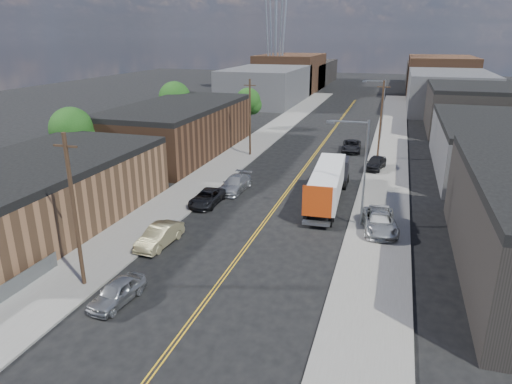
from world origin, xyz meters
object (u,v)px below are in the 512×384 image
Objects in this scene: car_right_lot_b at (379,223)px; car_right_lot_c at (376,163)px; semi_truck at (330,180)px; car_left_d at (235,184)px; car_right_lot_a at (380,222)px; car_left_c at (207,198)px; car_left_a at (117,292)px; car_left_b at (159,236)px; car_ahead_truck at (351,146)px.

car_right_lot_b is 18.70m from car_right_lot_c.
car_right_lot_b is (5.00, -6.37, -1.26)m from semi_truck.
semi_truck is at bearing 123.70° from car_right_lot_b.
car_left_d is at bearing -126.01° from car_right_lot_c.
car_right_lot_a is 1.13× the size of car_right_lot_b.
car_left_d is at bearing 75.25° from car_left_c.
car_left_a is 0.84× the size of car_left_c.
car_right_lot_c is (14.60, 25.92, 0.13)m from car_left_b.
car_left_a is 0.77× the size of car_ahead_truck.
car_right_lot_c is (13.20, 33.75, 0.21)m from car_left_a.
car_left_d is (-9.69, 0.16, -1.34)m from semi_truck.
car_ahead_truck reaches higher than car_left_c.
semi_truck is 2.55× the size of car_right_lot_a.
car_ahead_truck is at bearing 92.14° from car_right_lot_a.
car_right_lot_c is at bearing 64.63° from car_left_b.
car_left_c is (-10.90, -4.37, -1.44)m from semi_truck.
car_right_lot_c is at bearing -69.88° from car_ahead_truck.
car_left_c is 22.15m from car_right_lot_c.
car_right_lot_c is at bearing 74.75° from car_left_a.
car_left_b is 29.75m from car_right_lot_c.
car_left_b is 0.97× the size of car_right_lot_b.
car_right_lot_b is at bearing 28.58° from car_left_b.
car_left_b is at bearing -163.37° from car_right_lot_a.
car_left_b is 0.89× the size of car_left_d.
car_right_lot_c is 9.42m from car_ahead_truck.
car_ahead_truck is at bearing 76.53° from car_left_b.
car_left_c is (0.00, 9.26, -0.10)m from car_left_b.
car_ahead_truck is (10.90, 25.31, 0.06)m from car_left_c.
car_left_d reaches higher than car_ahead_truck.
car_ahead_truck is (0.00, 20.94, -1.38)m from semi_truck.
car_left_c is 27.56m from car_ahead_truck.
car_right_lot_c reaches higher than car_left_b.
car_right_lot_b is (14.69, -6.53, 0.09)m from car_left_d.
car_left_d reaches higher than car_left_c.
semi_truck is 17.51m from car_left_b.
car_right_lot_b reaches higher than car_left_a.
car_left_d is 22.93m from car_ahead_truck.
car_left_a is at bearing -85.16° from car_left_c.
car_left_d is (1.21, 13.79, -0.01)m from car_left_b.
car_ahead_truck is at bearing 68.42° from car_left_d.
car_ahead_truck is at bearing 83.48° from car_left_a.
car_left_a is 17.15m from car_left_c.
car_right_lot_c reaches higher than car_left_d.
car_right_lot_c is at bearing 45.58° from car_left_d.
car_left_b reaches higher than car_left_a.
semi_truck reaches higher than car_left_b.
car_ahead_truck reaches higher than car_left_a.
car_left_b reaches higher than car_left_c.
car_left_b is at bearing -91.57° from car_left_d.
car_left_b is (-1.40, 7.83, 0.08)m from car_left_a.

